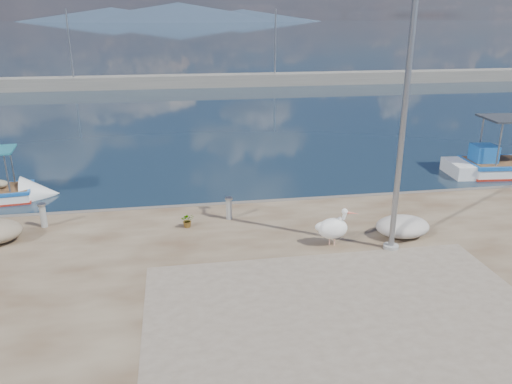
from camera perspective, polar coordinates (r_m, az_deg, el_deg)
The scene contains 10 objects.
ground at distance 13.80m, azimuth 2.63°, elevation -10.35°, with size 1400.00×1400.00×0.00m, color #162635.
quay_patch at distance 11.35m, azimuth 11.05°, elevation -15.01°, with size 9.00×7.00×0.01m, color gray.
breakwater at distance 52.13m, azimuth -6.70°, elevation 12.51°, with size 120.00×2.20×7.50m.
mountains at distance 661.73m, azimuth -9.37°, elevation 19.53°, with size 370.00×280.00×22.00m.
pelican at distance 14.70m, azimuth 8.83°, elevation -4.07°, with size 1.21×0.74×1.15m.
lamp_post at distance 14.02m, azimuth 16.28°, elevation 6.09°, with size 0.44×0.96×7.00m.
bollard_near at distance 16.43m, azimuth -3.13°, elevation -1.77°, with size 0.25×0.25×0.76m.
bollard_far at distance 17.18m, azimuth -23.17°, elevation -2.36°, with size 0.26×0.26×0.79m.
potted_plant at distance 16.01m, azimuth -7.82°, elevation -3.21°, with size 0.42×0.36×0.46m, color #33722D.
net_pile_d at distance 15.84m, azimuth 16.39°, elevation -3.80°, with size 1.65×1.24×0.62m, color beige.
Camera 1 is at (-2.57, -11.69, 6.87)m, focal length 35.00 mm.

